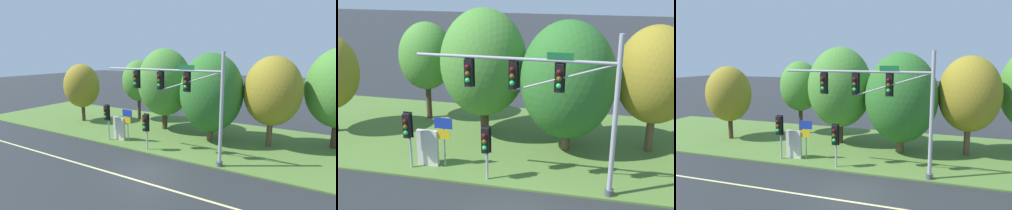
% 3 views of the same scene
% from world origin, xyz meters
% --- Properties ---
extents(ground_plane, '(160.00, 160.00, 0.00)m').
position_xyz_m(ground_plane, '(0.00, 0.00, 0.00)').
color(ground_plane, '#282B2D').
extents(lane_stripe, '(36.00, 0.16, 0.01)m').
position_xyz_m(lane_stripe, '(0.00, -1.20, 0.00)').
color(lane_stripe, beige).
rests_on(lane_stripe, ground).
extents(grass_verge, '(48.00, 11.50, 0.10)m').
position_xyz_m(grass_verge, '(0.00, 8.25, 0.05)').
color(grass_verge, '#517533').
rests_on(grass_verge, ground).
extents(traffic_signal_mast, '(9.02, 0.49, 7.20)m').
position_xyz_m(traffic_signal_mast, '(0.95, 2.85, 4.76)').
color(traffic_signal_mast, '#9EA0A5').
rests_on(traffic_signal_mast, grass_verge).
extents(pedestrian_signal_near_kerb, '(0.46, 0.55, 2.77)m').
position_xyz_m(pedestrian_signal_near_kerb, '(-1.96, 2.89, 2.06)').
color(pedestrian_signal_near_kerb, '#9EA0A5').
rests_on(pedestrian_signal_near_kerb, grass_verge).
extents(pedestrian_signal_further_along, '(0.46, 0.55, 3.01)m').
position_xyz_m(pedestrian_signal_further_along, '(-6.04, 3.21, 2.26)').
color(pedestrian_signal_further_along, '#9EA0A5').
rests_on(pedestrian_signal_further_along, grass_verge).
extents(route_sign_post, '(0.94, 0.08, 2.69)m').
position_xyz_m(route_sign_post, '(-4.42, 3.85, 1.92)').
color(route_sign_post, slate).
rests_on(route_sign_post, grass_verge).
extents(tree_nearest_road, '(3.65, 3.65, 6.06)m').
position_xyz_m(tree_nearest_road, '(-12.88, 6.91, 3.87)').
color(tree_nearest_road, '#423021').
rests_on(tree_nearest_road, grass_verge).
extents(tree_left_of_mast, '(3.51, 3.51, 6.44)m').
position_xyz_m(tree_left_of_mast, '(-8.13, 10.54, 4.33)').
color(tree_left_of_mast, '#423021').
rests_on(tree_left_of_mast, grass_verge).
extents(tree_behind_signpost, '(5.01, 5.01, 7.59)m').
position_xyz_m(tree_behind_signpost, '(-3.67, 8.54, 4.55)').
color(tree_behind_signpost, '#423021').
rests_on(tree_behind_signpost, grass_verge).
extents(tree_mid_verge, '(5.10, 5.10, 7.17)m').
position_xyz_m(tree_mid_verge, '(1.31, 7.49, 4.07)').
color(tree_mid_verge, brown).
rests_on(tree_mid_verge, grass_verge).
extents(tree_tall_centre, '(4.20, 4.20, 6.94)m').
position_xyz_m(tree_tall_centre, '(5.82, 8.36, 4.40)').
color(tree_tall_centre, brown).
rests_on(tree_tall_centre, grass_verge).
extents(info_kiosk, '(1.10, 0.24, 1.90)m').
position_xyz_m(info_kiosk, '(-5.32, 3.85, 1.04)').
color(info_kiosk, beige).
rests_on(info_kiosk, grass_verge).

